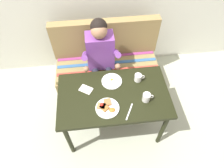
{
  "coord_description": "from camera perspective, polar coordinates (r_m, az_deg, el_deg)",
  "views": [
    {
      "loc": [
        -0.16,
        -1.21,
        2.5
      ],
      "look_at": [
        0.0,
        0.15,
        0.72
      ],
      "focal_mm": 32.07,
      "sensor_mm": 36.0,
      "label": 1
    }
  ],
  "objects": [
    {
      "name": "ground_plane",
      "position": [
        2.78,
        0.37,
        -11.56
      ],
      "size": [
        8.0,
        8.0,
        0.0
      ],
      "primitive_type": "plane",
      "color": "#ACB09A"
    },
    {
      "name": "couch",
      "position": [
        2.94,
        -1.39,
        4.81
      ],
      "size": [
        1.44,
        0.56,
        1.0
      ],
      "color": "olive",
      "rests_on": "ground"
    },
    {
      "name": "coffee_mug",
      "position": [
        2.1,
        9.82,
        -3.71
      ],
      "size": [
        0.12,
        0.08,
        0.1
      ],
      "color": "white",
      "rests_on": "table"
    },
    {
      "name": "knife",
      "position": [
        2.04,
        4.97,
        -7.85
      ],
      "size": [
        0.1,
        0.18,
        0.0
      ],
      "primitive_type": "cube",
      "rotation": [
        0.0,
        0.0,
        -0.48
      ],
      "color": "silver",
      "rests_on": "table"
    },
    {
      "name": "person",
      "position": [
        2.51,
        -3.23,
        8.02
      ],
      "size": [
        0.45,
        0.61,
        1.21
      ],
      "color": "#783E93",
      "rests_on": "ground"
    },
    {
      "name": "coffee_mug_second",
      "position": [
        2.25,
        7.49,
        1.85
      ],
      "size": [
        0.12,
        0.08,
        0.09
      ],
      "color": "white",
      "rests_on": "table"
    },
    {
      "name": "plate_breakfast",
      "position": [
        2.04,
        -1.54,
        -6.67
      ],
      "size": [
        0.24,
        0.24,
        0.05
      ],
      "color": "white",
      "rests_on": "table"
    },
    {
      "name": "napkin",
      "position": [
        2.2,
        -7.44,
        -1.52
      ],
      "size": [
        0.17,
        0.15,
        0.01
      ],
      "primitive_type": "cube",
      "rotation": [
        0.0,
        0.0,
        -0.58
      ],
      "color": "silver",
      "rests_on": "table"
    },
    {
      "name": "table",
      "position": [
        2.22,
        0.45,
        -4.2
      ],
      "size": [
        1.2,
        0.7,
        0.73
      ],
      "color": "black",
      "rests_on": "ground"
    },
    {
      "name": "plate_eggs",
      "position": [
        2.24,
        -0.16,
        0.82
      ],
      "size": [
        0.23,
        0.23,
        0.04
      ],
      "color": "white",
      "rests_on": "table"
    }
  ]
}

